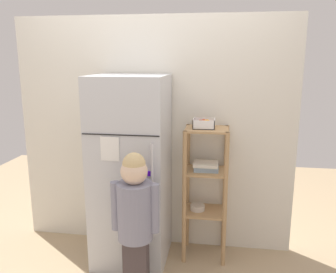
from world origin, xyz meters
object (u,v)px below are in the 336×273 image
Objects in this scene: refrigerator at (131,171)px; fruit_bin at (204,124)px; child_standing at (135,211)px; pantry_shelf_unit at (205,181)px.

refrigerator reaches higher than fruit_bin.
pantry_shelf_unit is (0.48, 0.61, 0.03)m from child_standing.
fruit_bin is at bearing 12.93° from refrigerator.
fruit_bin is at bearing 53.49° from child_standing.
refrigerator is 0.74m from fruit_bin.
pantry_shelf_unit reaches higher than child_standing.
child_standing is 0.77m from pantry_shelf_unit.
refrigerator is 8.92× the size of fruit_bin.
fruit_bin reaches higher than pantry_shelf_unit.
refrigerator is at bearing -168.12° from pantry_shelf_unit.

